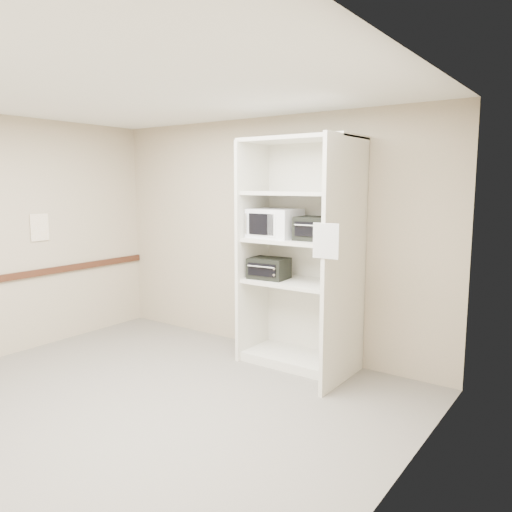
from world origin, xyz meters
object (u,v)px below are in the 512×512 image
Objects in this scene: microwave at (275,223)px; toaster_oven_lower at (269,268)px; toaster_oven_upper at (317,229)px; shelving_unit at (303,262)px.

microwave is 0.50m from toaster_oven_lower.
toaster_oven_upper is (0.51, 0.02, -0.03)m from microwave.
microwave is 0.51m from toaster_oven_upper.
shelving_unit is 5.94× the size of toaster_oven_lower.
microwave reaches higher than toaster_oven_lower.
microwave reaches higher than toaster_oven_upper.
shelving_unit reaches higher than toaster_oven_upper.
toaster_oven_upper reaches higher than toaster_oven_lower.
shelving_unit is 4.67× the size of microwave.
toaster_oven_upper is (0.16, 0.00, 0.36)m from shelving_unit.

